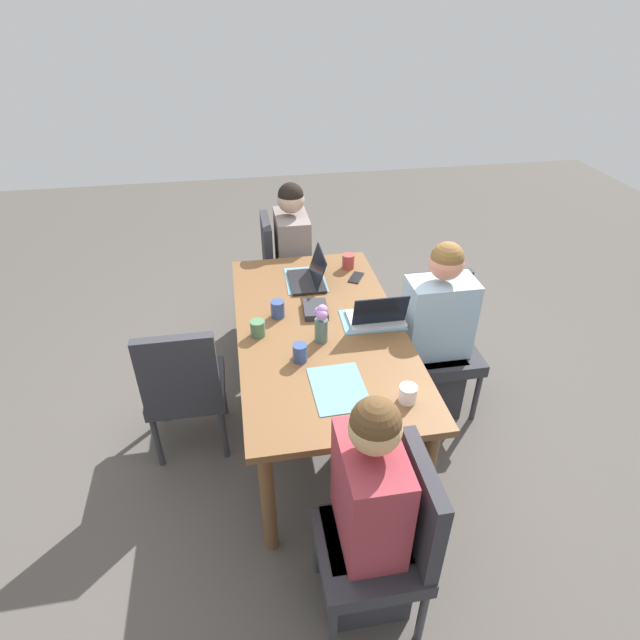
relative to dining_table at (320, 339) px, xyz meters
The scene contains 23 objects.
ground_plane 0.66m from the dining_table, ahead, with size 10.00×10.00×0.00m, color #4C4742.
dining_table is the anchor object (origin of this frame).
chair_far_left_near 0.82m from the dining_table, 98.55° to the left, with size 0.44×0.44×0.90m.
person_far_left_near 0.75m from the dining_table, 93.50° to the left, with size 0.36×0.40×1.19m.
chair_head_right_left_mid 1.20m from the dining_table, ahead, with size 0.44×0.44×0.90m.
person_head_right_left_mid 1.14m from the dining_table, ahead, with size 0.40×0.36×1.19m.
chair_head_left_left_far 1.26m from the dining_table, behind, with size 0.44×0.44×0.90m.
person_head_left_left_far 1.19m from the dining_table, behind, with size 0.40×0.36×1.19m.
chair_near_right_near 0.82m from the dining_table, 84.64° to the right, with size 0.44×0.44×0.90m.
flower_vase 0.24m from the dining_table, ahead, with size 0.08×0.07×0.23m.
placemat_far_left_near 0.32m from the dining_table, 93.70° to the left, with size 0.36×0.26×0.00m, color slate.
placemat_head_right_left_mid 0.54m from the dining_table, ahead, with size 0.36×0.26×0.00m, color slate.
placemat_head_left_left_far 0.57m from the dining_table, behind, with size 0.36×0.26×0.00m, color slate.
laptop_head_left_left_far 0.54m from the dining_table, behind, with size 0.32×0.22×0.21m.
laptop_far_left_near 0.36m from the dining_table, 88.86° to the left, with size 0.22×0.32×0.21m.
coffee_mug_near_left 0.30m from the dining_table, 124.53° to the right, with size 0.08×0.08×0.10m, color #33477A.
coffee_mug_near_right 0.38m from the dining_table, 87.26° to the right, with size 0.08×0.08×0.09m, color #47704C.
coffee_mug_centre_left 0.76m from the dining_table, 155.21° to the left, with size 0.08×0.08×0.10m, color #AD3D38.
coffee_mug_centre_right 0.75m from the dining_table, 24.14° to the left, with size 0.09×0.09×0.09m, color white.
coffee_mug_far_left 0.35m from the dining_table, 28.60° to the right, with size 0.08×0.08×0.10m, color #33477A.
book_blue_cover 0.19m from the dining_table, behind, with size 0.20×0.14×0.04m, color #28282D.
phone_black 0.63m from the dining_table, 147.60° to the left, with size 0.15×0.07×0.01m, color black.
phone_silver 0.82m from the dining_table, 10.73° to the left, with size 0.15×0.07×0.01m, color silver.
Camera 1 is at (2.40, -0.42, 2.42)m, focal length 28.98 mm.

